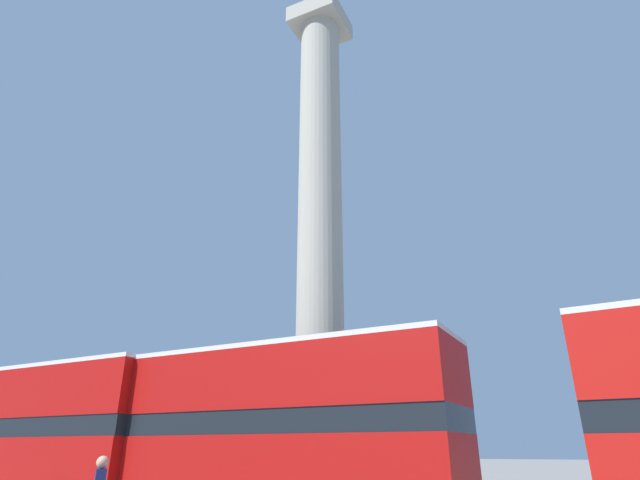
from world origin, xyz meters
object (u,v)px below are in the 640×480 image
at_px(bus_c, 255,427).
at_px(bus_a, 24,431).
at_px(street_lamp, 311,423).
at_px(monument_column, 320,296).
at_px(equestrian_statue, 186,455).

bearing_deg(bus_c, bus_a, -177.67).
height_order(bus_c, street_lamp, street_lamp).
bearing_deg(bus_c, street_lamp, 66.27).
bearing_deg(monument_column, bus_a, -146.29).
xyz_separation_m(bus_c, street_lamp, (0.79, 1.61, 0.15)).
bearing_deg(bus_c, monument_column, 100.80).
bearing_deg(monument_column, equestrian_statue, 152.50).
bearing_deg(street_lamp, bus_c, -116.01).
relative_size(bus_a, equestrian_statue, 2.01).
relative_size(monument_column, bus_c, 2.19).
bearing_deg(street_lamp, bus_a, -170.63).
bearing_deg(bus_a, street_lamp, 11.73).
relative_size(equestrian_statue, street_lamp, 1.16).
relative_size(bus_c, street_lamp, 2.14).
xyz_separation_m(equestrian_statue, street_lamp, (12.03, -9.29, 0.96)).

